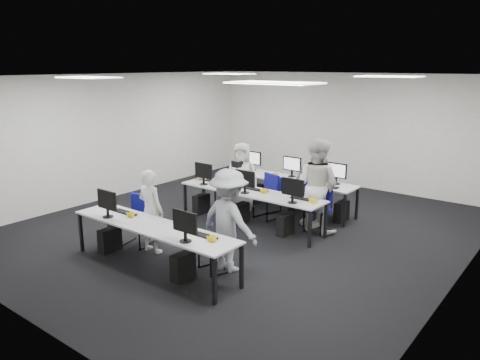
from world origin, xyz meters
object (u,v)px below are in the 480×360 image
Objects in this scene: student_2 at (242,177)px; desk_front at (153,228)px; chair_2 at (227,197)px; desk_mid at (250,193)px; chair_3 at (268,205)px; chair_7 at (312,210)px; student_3 at (313,183)px; chair_1 at (218,252)px; photographer at (229,221)px; chair_5 at (231,196)px; chair_4 at (318,218)px; student_1 at (318,185)px; chair_0 at (137,229)px; chair_6 at (278,202)px; student_0 at (151,211)px.

desk_front is at bearing -100.64° from student_2.
desk_mid is at bearing -41.48° from chair_2.
desk_mid is 0.75m from chair_3.
student_2 is at bearing 169.57° from chair_7.
chair_1 is at bearing -71.67° from student_3.
chair_2 is at bearing 109.35° from desk_front.
chair_1 is 0.57× the size of photographer.
chair_5 is 0.54× the size of student_2.
student_2 is at bearing -175.45° from chair_3.
student_1 is (-0.05, 0.03, 0.65)m from chair_4.
photographer is at bearing -34.03° from chair_5.
chair_1 is 0.61× the size of student_2.
desk_mid is at bearing -57.89° from photographer.
chair_7 is 0.59m from student_3.
chair_0 is at bearing 153.55° from desk_front.
student_2 is 1.74m from student_3.
chair_1 reaches higher than chair_2.
chair_1 is 1.10× the size of chair_4.
chair_0 is 3.57m from student_3.
student_2 is at bearing 177.11° from chair_4.
chair_6 is (-1.14, 0.33, 0.03)m from chair_4.
chair_0 reaches higher than chair_3.
chair_3 is 1.09m from chair_5.
student_0 is (-0.56, -2.14, 0.06)m from desk_mid.
chair_1 is 0.56m from photographer.
chair_4 is 0.55× the size of student_2.
student_1 is at bearing 1.68° from chair_6.
student_1 is at bearing 69.59° from desk_front.
chair_6 is at bearing -10.81° from student_2.
chair_4 is 1.01× the size of chair_5.
photographer is (2.08, -2.64, 0.56)m from chair_5.
chair_5 is 0.48× the size of student_3.
desk_mid is at bearing 90.00° from desk_front.
chair_6 reaches higher than desk_front.
photographer reaches higher than student_0.
chair_4 is at bearing 68.55° from desk_front.
chair_3 is 1.06× the size of chair_5.
chair_2 is 2.87m from student_0.
desk_mid is 1.81× the size of student_3.
desk_front is at bearing -74.97° from chair_6.
chair_1 is 1.00× the size of chair_7.
student_3 reaches higher than desk_front.
student_2 is at bearing -155.32° from student_3.
chair_3 reaches higher than desk_mid.
desk_mid is at bearing -106.03° from student_0.
desk_front is 3.54m from chair_5.
desk_front is at bearing -80.87° from chair_3.
student_1 is 1.95m from student_2.
chair_0 is 0.59× the size of student_2.
student_1 reaches higher than desk_front.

